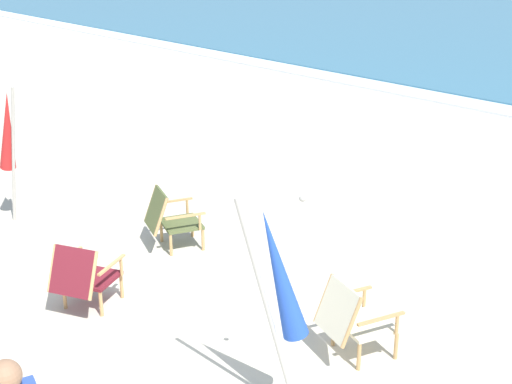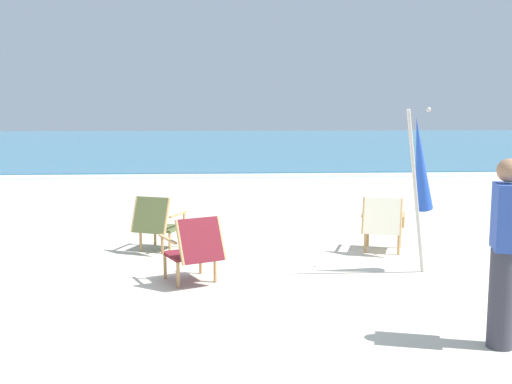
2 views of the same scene
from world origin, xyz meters
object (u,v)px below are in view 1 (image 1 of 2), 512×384
beach_chair_far_center (170,218)px  umbrella_furled_red (8,132)px  beach_chair_back_right (353,318)px  beach_chair_front_left (83,275)px  umbrella_furled_blue (279,277)px

beach_chair_far_center → umbrella_furled_red: 2.56m
beach_chair_back_right → umbrella_furled_red: umbrella_furled_red is taller
beach_chair_far_center → umbrella_furled_red: umbrella_furled_red is taller
beach_chair_back_right → beach_chair_far_center: (-3.22, 0.27, 0.00)m
beach_chair_front_left → umbrella_furled_blue: 2.89m
beach_chair_far_center → umbrella_furled_blue: size_ratio=0.41×
beach_chair_back_right → beach_chair_front_left: bearing=-152.0°
beach_chair_far_center → umbrella_furled_blue: bearing=-23.3°
beach_chair_back_right → umbrella_furled_red: (-5.37, -0.78, 0.92)m
beach_chair_back_right → umbrella_furled_red: bearing=-171.7°
beach_chair_far_center → beach_chair_back_right: bearing=-4.8°
beach_chair_far_center → umbrella_furled_red: size_ratio=0.41×
umbrella_furled_blue → beach_chair_front_left: bearing=-175.3°
umbrella_furled_red → beach_chair_back_right: bearing=8.3°
beach_chair_front_left → beach_chair_far_center: bearing=110.0°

